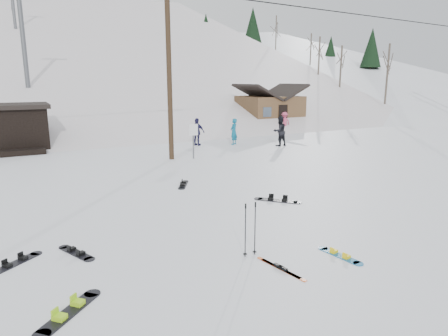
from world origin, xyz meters
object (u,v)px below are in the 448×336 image
utility_pole (169,69)px  hero_skis (281,268)px  hero_snowboard (340,255)px  cabin (270,110)px

utility_pole → hero_skis: 14.07m
hero_snowboard → hero_skis: hero_snowboard is taller
utility_pole → cabin: 16.71m
hero_snowboard → hero_skis: (-1.66, 0.11, -0.00)m
utility_pole → cabin: bearing=37.6°
utility_pole → cabin: size_ratio=1.67×
cabin → utility_pole: bearing=-142.4°
cabin → hero_skis: 27.71m
utility_pole → hero_skis: (-2.27, -13.08, -4.66)m
utility_pole → hero_snowboard: bearing=-92.7°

